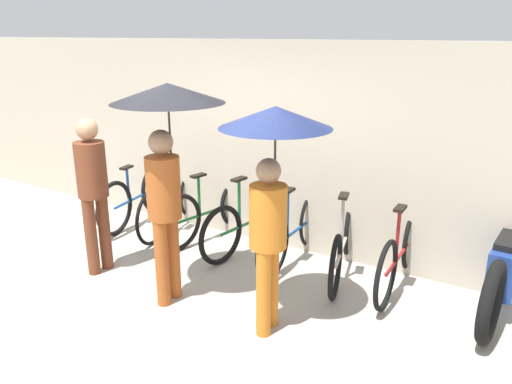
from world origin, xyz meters
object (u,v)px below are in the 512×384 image
(parked_bicycle_4, at_px, (294,230))
(motorcycle, at_px, (506,268))
(pedestrian_leading, at_px, (93,184))
(pedestrian_center, at_px, (167,132))
(pedestrian_trailing, at_px, (273,161))
(parked_bicycle_5, at_px, (343,243))
(parked_bicycle_1, at_px, (174,203))
(parked_bicycle_0, at_px, (137,196))
(parked_bicycle_6, at_px, (400,253))
(parked_bicycle_2, at_px, (211,210))
(parked_bicycle_3, at_px, (249,221))

(parked_bicycle_4, xyz_separation_m, motorcycle, (2.20, 0.09, 0.04))
(pedestrian_leading, xyz_separation_m, motorcycle, (3.93, 1.44, -0.59))
(pedestrian_center, height_order, pedestrian_trailing, pedestrian_center)
(parked_bicycle_5, xyz_separation_m, pedestrian_trailing, (-0.18, -1.28, 1.18))
(parked_bicycle_5, bearing_deg, parked_bicycle_1, 74.59)
(parked_bicycle_0, distance_m, parked_bicycle_6, 3.64)
(parked_bicycle_6, bearing_deg, parked_bicycle_4, 89.31)
(parked_bicycle_0, relative_size, pedestrian_trailing, 0.86)
(parked_bicycle_2, bearing_deg, pedestrian_leading, 170.91)
(parked_bicycle_6, bearing_deg, pedestrian_leading, 113.51)
(parked_bicycle_4, bearing_deg, parked_bicycle_1, 87.56)
(parked_bicycle_1, bearing_deg, parked_bicycle_0, 86.32)
(pedestrian_trailing, bearing_deg, parked_bicycle_0, 148.67)
(parked_bicycle_6, bearing_deg, parked_bicycle_2, 87.96)
(pedestrian_trailing, bearing_deg, parked_bicycle_6, 51.99)
(pedestrian_leading, distance_m, pedestrian_trailing, 2.22)
(parked_bicycle_1, relative_size, pedestrian_leading, 1.01)
(parked_bicycle_3, bearing_deg, parked_bicycle_2, 92.63)
(parked_bicycle_2, bearing_deg, pedestrian_trailing, -118.11)
(pedestrian_center, bearing_deg, parked_bicycle_0, 139.60)
(parked_bicycle_0, height_order, pedestrian_trailing, pedestrian_trailing)
(parked_bicycle_1, height_order, pedestrian_center, pedestrian_center)
(parked_bicycle_1, height_order, pedestrian_trailing, pedestrian_trailing)
(parked_bicycle_3, relative_size, motorcycle, 0.80)
(parked_bicycle_4, xyz_separation_m, pedestrian_trailing, (0.43, -1.31, 1.15))
(parked_bicycle_6, distance_m, pedestrian_trailing, 1.93)
(parked_bicycle_2, height_order, parked_bicycle_3, parked_bicycle_3)
(parked_bicycle_1, distance_m, pedestrian_trailing, 2.87)
(parked_bicycle_2, bearing_deg, parked_bicycle_5, -80.85)
(parked_bicycle_3, height_order, parked_bicycle_6, parked_bicycle_3)
(pedestrian_leading, bearing_deg, parked_bicycle_6, 27.78)
(parked_bicycle_3, relative_size, pedestrian_trailing, 0.85)
(pedestrian_leading, height_order, pedestrian_trailing, pedestrian_trailing)
(parked_bicycle_4, xyz_separation_m, pedestrian_center, (-0.65, -1.36, 1.30))
(parked_bicycle_2, xyz_separation_m, parked_bicycle_4, (1.21, -0.05, 0.00))
(motorcycle, bearing_deg, parked_bicycle_6, 98.98)
(parked_bicycle_2, height_order, pedestrian_center, pedestrian_center)
(parked_bicycle_5, distance_m, pedestrian_trailing, 1.75)
(parked_bicycle_3, xyz_separation_m, parked_bicycle_4, (0.61, 0.01, 0.01))
(pedestrian_leading, relative_size, pedestrian_center, 0.81)
(motorcycle, bearing_deg, parked_bicycle_3, 96.23)
(parked_bicycle_6, relative_size, pedestrian_leading, 1.00)
(parked_bicycle_2, distance_m, pedestrian_center, 2.00)
(parked_bicycle_5, bearing_deg, pedestrian_center, 122.89)
(parked_bicycle_0, distance_m, pedestrian_leading, 1.62)
(parked_bicycle_3, xyz_separation_m, pedestrian_trailing, (1.03, -1.30, 1.17))
(parked_bicycle_2, relative_size, parked_bicycle_5, 1.03)
(parked_bicycle_0, bearing_deg, parked_bicycle_3, -98.72)
(parked_bicycle_0, xyz_separation_m, motorcycle, (4.63, 0.11, 0.04))
(parked_bicycle_5, height_order, pedestrian_trailing, pedestrian_trailing)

